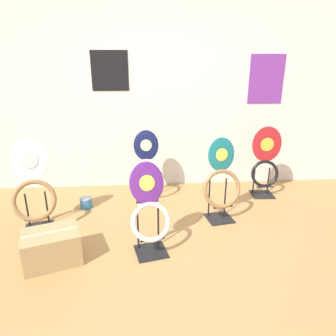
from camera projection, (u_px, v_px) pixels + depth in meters
ground_plane at (168, 279)px, 2.45m from camera, size 14.00×14.00×0.00m
wall_back at (157, 92)px, 3.97m from camera, size 8.00×0.07×2.60m
toilet_seat_display_white_plain at (33, 191)px, 3.06m from camera, size 0.48×0.40×0.95m
toilet_seat_display_teal_sax at (222, 184)px, 3.25m from camera, size 0.45×0.32×0.93m
toilet_seat_display_purple_note at (150, 213)px, 2.68m from camera, size 0.40×0.37×0.84m
toilet_seat_display_crimson_swirl at (265, 166)px, 3.87m from camera, size 0.38×0.30×0.92m
toilet_seat_display_navy_moon at (147, 167)px, 3.78m from camera, size 0.40×0.31×0.88m
paint_can at (86, 202)px, 3.63m from camera, size 0.15×0.15×0.13m
storage_box at (52, 247)px, 2.62m from camera, size 0.56×0.48×0.29m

